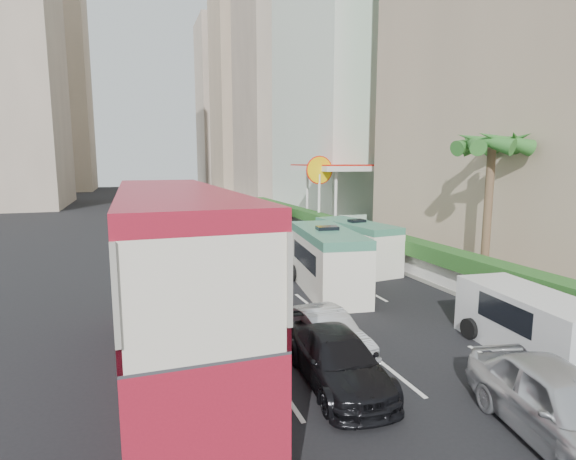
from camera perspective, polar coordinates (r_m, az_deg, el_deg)
name	(u,v)px	position (r m, az deg, el deg)	size (l,w,h in m)	color
ground_plane	(376,347)	(14.69, 11.07, -14.41)	(200.00, 200.00, 0.00)	black
double_decker_bus	(175,286)	(12.09, -14.16, -6.90)	(2.50, 11.00, 5.06)	maroon
car_silver_lane_a	(325,351)	(14.21, 4.72, -15.10)	(1.34, 3.85, 1.27)	silver
car_silver_lane_b	(559,443)	(11.63, 31.17, -22.11)	(1.92, 4.76, 1.62)	silver
car_black	(337,383)	(12.42, 6.29, -18.79)	(1.84, 4.53, 1.31)	black
van_asset	(284,260)	(26.56, -0.52, -3.78)	(2.08, 4.51, 1.25)	silver
minibus_near	(327,260)	(20.03, 4.95, -3.88)	(2.08, 6.23, 2.76)	silver
minibus_far	(356,245)	(24.57, 8.66, -1.91)	(1.89, 5.67, 2.51)	silver
panel_van_near	(530,323)	(15.47, 28.36, -10.40)	(1.88, 4.71, 1.88)	silver
panel_van_far	(272,219)	(37.91, -2.02, 1.43)	(1.92, 4.79, 1.92)	silver
sidewalk	(322,225)	(40.33, 4.28, 0.60)	(6.00, 120.00, 0.18)	#99968C
kerb_wall	(350,241)	(29.23, 7.83, -1.35)	(0.30, 44.00, 1.00)	silver
hedge	(350,228)	(29.10, 7.87, 0.29)	(1.10, 44.00, 0.70)	#2D6626
palm_tree	(487,216)	(21.60, 24.00, 1.69)	(0.36, 0.36, 6.40)	brown
shell_station	(342,197)	(38.66, 6.87, 4.18)	(6.50, 8.00, 5.50)	silver
tower_mid	(292,37)	(76.43, 0.54, 23.26)	(16.00, 16.00, 50.00)	#B5A18E
tower_far_a	(248,82)	(98.00, -5.04, 18.18)	(14.00, 14.00, 44.00)	tan
tower_far_b	(227,105)	(118.93, -7.73, 15.47)	(14.00, 14.00, 40.00)	#B5A18E
tower_left_b	(44,72)	(104.17, -28.60, 17.18)	(16.00, 16.00, 46.00)	tan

